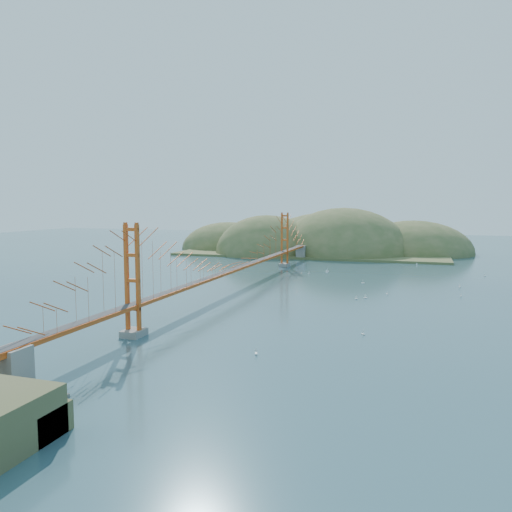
% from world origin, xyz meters
% --- Properties ---
extents(ground, '(320.00, 320.00, 0.00)m').
position_xyz_m(ground, '(0.00, 0.00, 0.00)').
color(ground, '#2F515E').
rests_on(ground, ground).
extents(bridge, '(2.20, 94.40, 12.00)m').
position_xyz_m(bridge, '(0.00, 0.18, 7.01)').
color(bridge, gray).
rests_on(bridge, ground).
extents(far_headlands, '(84.00, 58.00, 25.00)m').
position_xyz_m(far_headlands, '(2.21, 68.52, 0.00)').
color(far_headlands, olive).
rests_on(far_headlands, ground).
extents(sailboat_7, '(0.58, 0.50, 0.66)m').
position_xyz_m(sailboat_7, '(18.60, 12.30, 0.15)').
color(sailboat_7, white).
rests_on(sailboat_7, ground).
extents(sailboat_8, '(0.58, 0.58, 0.61)m').
position_xyz_m(sailboat_8, '(39.45, 27.78, 0.14)').
color(sailboat_8, white).
rests_on(sailboat_8, ground).
extents(sailboat_6, '(0.55, 0.55, 0.58)m').
position_xyz_m(sailboat_6, '(22.31, -21.98, 0.14)').
color(sailboat_6, white).
rests_on(sailboat_6, ground).
extents(sailboat_4, '(0.51, 0.54, 0.61)m').
position_xyz_m(sailboat_4, '(33.64, 4.19, 0.14)').
color(sailboat_4, white).
rests_on(sailboat_4, ground).
extents(sailboat_14, '(0.66, 0.66, 0.69)m').
position_xyz_m(sailboat_14, '(20.44, -1.60, 0.15)').
color(sailboat_14, white).
rests_on(sailboat_14, ground).
extents(sailboat_10, '(0.60, 0.61, 0.69)m').
position_xyz_m(sailboat_10, '(13.86, -31.96, 0.15)').
color(sailboat_10, white).
rests_on(sailboat_10, ground).
extents(sailboat_0, '(0.54, 0.56, 0.63)m').
position_xyz_m(sailboat_0, '(19.28, -2.74, 0.14)').
color(sailboat_0, white).
rests_on(sailboat_0, ground).
extents(sailboat_16, '(0.61, 0.61, 0.64)m').
position_xyz_m(sailboat_16, '(10.36, 23.63, 0.15)').
color(sailboat_16, white).
rests_on(sailboat_16, ground).
extents(sailboat_3, '(0.55, 0.55, 0.57)m').
position_xyz_m(sailboat_3, '(7.35, 20.87, 0.14)').
color(sailboat_3, white).
rests_on(sailboat_3, ground).
extents(sailboat_1, '(0.53, 0.54, 0.60)m').
position_xyz_m(sailboat_1, '(23.23, 2.65, 0.14)').
color(sailboat_1, white).
rests_on(sailboat_1, ground).
extents(sailboat_15, '(0.53, 0.53, 0.58)m').
position_xyz_m(sailboat_15, '(27.20, 42.00, 0.14)').
color(sailboat_15, white).
rests_on(sailboat_15, ground).
extents(sailboat_9, '(0.60, 0.63, 0.71)m').
position_xyz_m(sailboat_9, '(34.06, 12.69, 0.15)').
color(sailboat_9, white).
rests_on(sailboat_9, ground).
extents(sailboat_12, '(0.66, 0.59, 0.75)m').
position_xyz_m(sailboat_12, '(10.15, 25.30, 0.16)').
color(sailboat_12, white).
rests_on(sailboat_12, ground).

